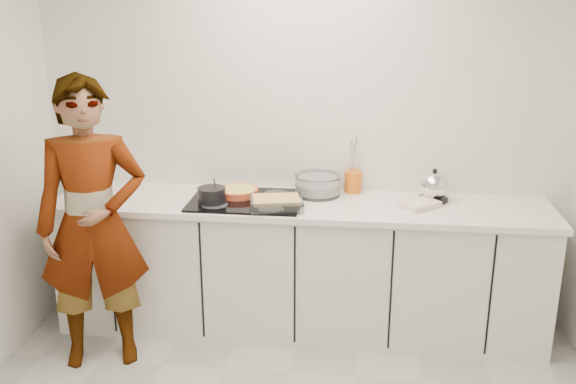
# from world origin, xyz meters

# --- Properties ---
(wall_back) EXTENTS (3.60, 0.00, 2.60)m
(wall_back) POSITION_xyz_m (0.00, 1.60, 1.30)
(wall_back) COLOR white
(wall_back) RESTS_ON ground
(base_cabinets) EXTENTS (3.20, 0.58, 0.87)m
(base_cabinets) POSITION_xyz_m (0.00, 1.28, 0.43)
(base_cabinets) COLOR silver
(base_cabinets) RESTS_ON floor
(countertop) EXTENTS (3.24, 0.64, 0.04)m
(countertop) POSITION_xyz_m (0.00, 1.28, 0.89)
(countertop) COLOR white
(countertop) RESTS_ON base_cabinets
(hob) EXTENTS (0.72, 0.54, 0.01)m
(hob) POSITION_xyz_m (-0.35, 1.26, 0.92)
(hob) COLOR black
(hob) RESTS_ON countertop
(tart_dish) EXTENTS (0.29, 0.29, 0.05)m
(tart_dish) POSITION_xyz_m (-0.42, 1.34, 0.95)
(tart_dish) COLOR #CD4C2B
(tart_dish) RESTS_ON hob
(saucepan) EXTENTS (0.22, 0.22, 0.17)m
(saucepan) POSITION_xyz_m (-0.56, 1.16, 0.97)
(saucepan) COLOR black
(saucepan) RESTS_ON hob
(baking_dish) EXTENTS (0.37, 0.30, 0.06)m
(baking_dish) POSITION_xyz_m (-0.13, 1.12, 0.96)
(baking_dish) COLOR silver
(baking_dish) RESTS_ON hob
(mixing_bowl) EXTENTS (0.38, 0.38, 0.14)m
(mixing_bowl) POSITION_xyz_m (0.10, 1.45, 0.98)
(mixing_bowl) COLOR silver
(mixing_bowl) RESTS_ON countertop
(tea_towel) EXTENTS (0.28, 0.28, 0.04)m
(tea_towel) POSITION_xyz_m (0.77, 1.27, 0.93)
(tea_towel) COLOR white
(tea_towel) RESTS_ON countertop
(kettle) EXTENTS (0.24, 0.24, 0.22)m
(kettle) POSITION_xyz_m (0.86, 1.41, 1.00)
(kettle) COLOR black
(kettle) RESTS_ON countertop
(utensil_crock) EXTENTS (0.12, 0.12, 0.15)m
(utensil_crock) POSITION_xyz_m (0.34, 1.54, 0.98)
(utensil_crock) COLOR orange
(utensil_crock) RESTS_ON countertop
(cook) EXTENTS (0.75, 0.61, 1.79)m
(cook) POSITION_xyz_m (-1.19, 0.76, 0.89)
(cook) COLOR silver
(cook) RESTS_ON floor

